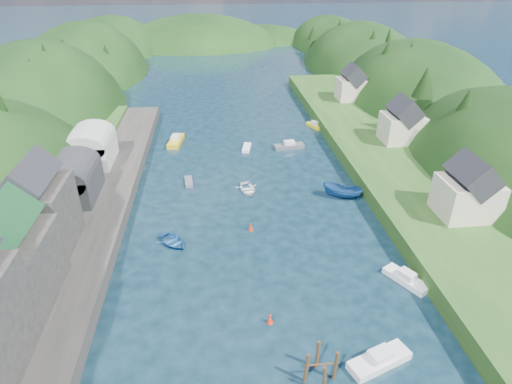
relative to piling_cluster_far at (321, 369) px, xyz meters
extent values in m
plane|color=black|center=(-2.79, 49.30, -1.38)|extent=(600.00, 600.00, 0.00)
ellipsoid|color=black|center=(-47.79, 74.30, -10.48)|extent=(44.00, 75.56, 52.00)
ellipsoid|color=black|center=(-47.79, 117.30, -9.82)|extent=(44.00, 75.56, 48.19)
ellipsoid|color=black|center=(-47.79, 159.30, -8.21)|extent=(44.00, 75.56, 39.00)
ellipsoid|color=black|center=(42.21, 74.30, -9.78)|extent=(36.00, 75.56, 48.00)
ellipsoid|color=black|center=(42.21, 117.30, -9.17)|extent=(36.00, 75.56, 44.49)
ellipsoid|color=black|center=(42.21, 159.30, -7.68)|extent=(36.00, 75.56, 36.00)
ellipsoid|color=black|center=(-12.79, 169.30, -11.38)|extent=(80.00, 60.00, 44.00)
ellipsoid|color=black|center=(15.21, 179.30, -13.38)|extent=(70.00, 56.00, 36.00)
cone|color=black|center=(-38.57, 39.29, 11.13)|extent=(3.35, 3.35, 8.02)
cone|color=black|center=(-42.84, 63.86, 11.27)|extent=(4.73, 4.73, 5.77)
cone|color=black|center=(-42.35, 71.11, 11.96)|extent=(4.34, 4.34, 7.50)
cone|color=black|center=(-42.24, 79.10, 6.94)|extent=(5.28, 5.28, 4.98)
cone|color=black|center=(-45.20, 92.96, 10.50)|extent=(4.77, 4.77, 5.68)
cone|color=black|center=(-37.13, 102.43, 7.36)|extent=(4.07, 4.07, 5.50)
cone|color=black|center=(-41.78, 114.95, 8.35)|extent=(4.56, 4.56, 8.06)
cone|color=black|center=(-43.47, 124.74, 7.00)|extent=(4.75, 4.75, 6.10)
cone|color=black|center=(-43.80, 135.02, 7.63)|extent=(4.27, 4.27, 7.31)
cone|color=black|center=(33.21, 40.24, 8.88)|extent=(5.29, 5.29, 7.27)
cone|color=black|center=(31.07, 51.19, 10.91)|extent=(4.07, 4.07, 5.62)
cone|color=black|center=(36.64, 56.40, 6.99)|extent=(3.40, 3.40, 6.21)
cone|color=black|center=(37.38, 72.51, 10.02)|extent=(4.94, 4.94, 8.75)
cone|color=black|center=(33.73, 77.00, 10.87)|extent=(5.25, 5.25, 6.42)
cone|color=black|center=(39.51, 91.59, 11.06)|extent=(3.36, 3.36, 7.97)
cone|color=black|center=(39.03, 101.81, 9.47)|extent=(4.57, 4.57, 7.40)
cone|color=black|center=(39.99, 115.64, 7.99)|extent=(3.59, 3.59, 6.88)
cone|color=black|center=(35.49, 124.73, 10.23)|extent=(4.14, 4.14, 6.04)
cone|color=black|center=(29.84, 139.51, 6.70)|extent=(3.83, 3.83, 4.86)
cube|color=#2D2B28|center=(-26.79, 19.30, -0.38)|extent=(12.00, 110.00, 2.00)
cube|color=#234719|center=(-33.79, 19.30, -0.13)|extent=(12.00, 110.00, 2.50)
cube|color=#2D2B28|center=(-28.79, 11.30, 4.12)|extent=(8.00, 9.00, 7.00)
cube|color=#2D2B28|center=(-28.79, 20.30, 4.62)|extent=(7.00, 8.00, 8.00)
cube|color=black|center=(-28.79, 20.30, 9.46)|extent=(5.15, 8.32, 5.15)
cube|color=#2D2D30|center=(-28.79, 32.30, 2.62)|extent=(7.00, 9.00, 4.00)
cylinder|color=#2D2D30|center=(-28.79, 32.30, 4.62)|extent=(7.00, 9.00, 7.00)
cube|color=#B2B2A8|center=(-28.79, 44.30, 2.62)|extent=(7.00, 9.00, 4.00)
cylinder|color=#B2B2A8|center=(-28.79, 44.30, 4.62)|extent=(7.00, 9.00, 7.00)
cube|color=#234719|center=(22.21, 39.30, -0.18)|extent=(16.00, 120.00, 2.40)
cube|color=beige|center=(24.21, 21.30, 3.52)|extent=(7.00, 6.00, 5.00)
cube|color=black|center=(24.21, 21.30, 6.86)|extent=(5.15, 6.24, 5.15)
cube|color=beige|center=(26.21, 47.30, 3.52)|extent=(7.00, 6.00, 5.00)
cube|color=black|center=(26.21, 47.30, 6.86)|extent=(5.15, 6.24, 5.15)
cube|color=beige|center=(25.21, 74.30, 3.52)|extent=(7.00, 6.00, 5.00)
cube|color=black|center=(25.21, 74.30, 6.86)|extent=(5.15, 6.24, 5.15)
cylinder|color=#382314|center=(1.28, 0.00, -0.03)|extent=(0.32, 0.32, 3.91)
cylinder|color=#382314|center=(0.00, 1.28, -0.03)|extent=(0.32, 0.32, 3.91)
cylinder|color=#382314|center=(-1.28, 0.00, -0.03)|extent=(0.32, 0.32, 3.91)
cylinder|color=#382314|center=(0.00, -1.28, -0.03)|extent=(0.32, 0.32, 3.91)
cylinder|color=#382314|center=(0.00, 0.00, 0.60)|extent=(3.08, 0.16, 0.16)
cone|color=red|center=(-3.45, 7.07, -0.93)|extent=(0.70, 0.70, 0.90)
sphere|color=red|center=(-3.45, 7.07, -0.43)|extent=(0.30, 0.30, 0.30)
cone|color=red|center=(-3.83, 23.91, -0.93)|extent=(0.70, 0.70, 0.90)
sphere|color=red|center=(-3.83, 23.91, -0.43)|extent=(0.30, 0.30, 0.30)
cube|color=#4E5159|center=(6.13, 51.51, -1.02)|extent=(6.01, 2.68, 0.81)
cube|color=silver|center=(6.13, 51.51, -0.22)|extent=(2.19, 1.60, 0.70)
imported|color=white|center=(-3.31, 34.94, -1.03)|extent=(4.10, 5.28, 1.00)
cube|color=white|center=(12.71, 11.64, -1.05)|extent=(4.24, 5.51, 0.75)
cube|color=silver|center=(12.71, 11.64, -0.28)|extent=(2.02, 2.24, 0.70)
imported|color=navy|center=(10.84, 31.34, -0.37)|extent=(6.45, 4.52, 2.34)
cube|color=white|center=(-2.08, 51.94, -1.12)|extent=(2.17, 4.35, 0.58)
cube|color=gold|center=(-15.82, 56.38, -0.97)|extent=(3.14, 6.88, 0.93)
cube|color=silver|center=(-15.82, 56.38, -0.11)|extent=(1.86, 2.52, 0.70)
cube|color=yellow|center=(13.64, 62.45, -1.09)|extent=(3.18, 4.85, 0.65)
cube|color=silver|center=(13.64, 62.45, -0.39)|extent=(1.61, 1.90, 0.70)
cube|color=#565A62|center=(-12.68, 38.74, -1.15)|extent=(1.55, 3.73, 0.51)
cube|color=silver|center=(5.73, 1.13, -1.00)|extent=(6.33, 4.00, 0.84)
cube|color=silver|center=(5.73, 1.13, -0.19)|extent=(2.46, 2.05, 0.70)
imported|color=#1C529B|center=(-14.15, 21.81, -1.04)|extent=(5.66, 5.86, 0.99)
camera|label=1|loc=(-8.07, -24.13, 30.94)|focal=30.00mm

